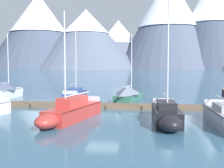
{
  "coord_description": "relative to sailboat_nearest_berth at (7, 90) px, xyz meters",
  "views": [
    {
      "loc": [
        3.41,
        -21.6,
        4.02
      ],
      "look_at": [
        0.0,
        6.0,
        2.0
      ],
      "focal_mm": 45.99,
      "sensor_mm": 36.0,
      "label": 1
    }
  ],
  "objects": [
    {
      "name": "mountain_shoulder_ridge",
      "position": [
        -6.29,
        188.7,
        18.45
      ],
      "size": [
        60.08,
        60.08,
        36.63
      ],
      "color": "slate",
      "rests_on": "ground"
    },
    {
      "name": "person_on_dock",
      "position": [
        22.52,
        -6.4,
        0.37
      ],
      "size": [
        0.28,
        0.58,
        1.69
      ],
      "color": "#384256",
      "rests_on": "dock"
    },
    {
      "name": "mountain_central_massif",
      "position": [
        -27.18,
        169.04,
        20.86
      ],
      "size": [
        77.08,
        77.08,
        41.85
      ],
      "color": "slate",
      "rests_on": "ground"
    },
    {
      "name": "sailboat_far_berth",
      "position": [
        14.2,
        -0.7,
        -0.11
      ],
      "size": [
        3.01,
        7.35,
        7.22
      ],
      "color": "#336B56",
      "rests_on": "ground"
    },
    {
      "name": "dock",
      "position": [
        12.73,
        -5.78,
        -0.75
      ],
      "size": [
        28.04,
        2.52,
        0.3
      ],
      "color": "brown",
      "rests_on": "ground"
    },
    {
      "name": "mountain_west_summit",
      "position": [
        -63.77,
        173.54,
        28.34
      ],
      "size": [
        75.39,
        75.39,
        54.96
      ],
      "color": "#424C60",
      "rests_on": "ground"
    },
    {
      "name": "sailboat_mid_dock_starboard",
      "position": [
        10.79,
        -12.07,
        -0.25
      ],
      "size": [
        3.22,
        7.49,
        7.49
      ],
      "color": "#B2332D",
      "rests_on": "ground"
    },
    {
      "name": "ground_plane",
      "position": [
        12.73,
        -9.78,
        -0.89
      ],
      "size": [
        700.0,
        700.0,
        0.0
      ],
      "primitive_type": "plane",
      "color": "#335B75"
    },
    {
      "name": "mountain_rear_spur",
      "position": [
        60.45,
        177.33,
        34.28
      ],
      "size": [
        61.27,
        61.27,
        66.12
      ],
      "color": "#424C60",
      "rests_on": "ground"
    },
    {
      "name": "sailboat_nearest_berth",
      "position": [
        0.0,
        0.0,
        0.0
      ],
      "size": [
        1.98,
        6.64,
        7.48
      ],
      "color": "white",
      "rests_on": "ground"
    },
    {
      "name": "sailboat_outer_slip",
      "position": [
        17.44,
        -12.4,
        -0.27
      ],
      "size": [
        1.88,
        6.17,
        8.43
      ],
      "color": "black",
      "rests_on": "ground"
    },
    {
      "name": "sailboat_mid_dock_port",
      "position": [
        8.0,
        0.77,
        -0.38
      ],
      "size": [
        1.97,
        6.7,
        8.35
      ],
      "color": "navy",
      "rests_on": "ground"
    },
    {
      "name": "mountain_east_summit",
      "position": [
        30.35,
        178.72,
        35.4
      ],
      "size": [
        73.11,
        73.11,
        67.72
      ],
      "color": "#4C566B",
      "rests_on": "ground"
    }
  ]
}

